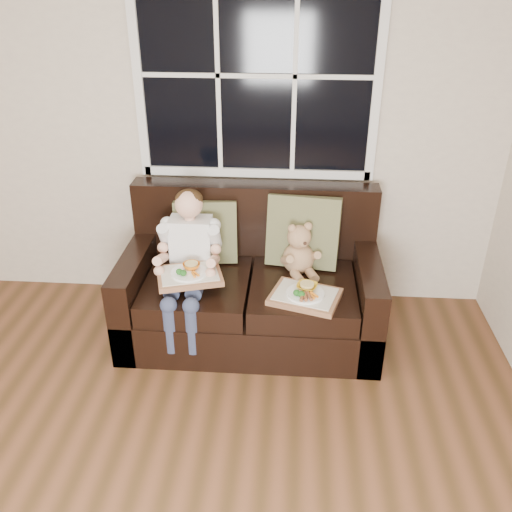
# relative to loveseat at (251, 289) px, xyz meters

# --- Properties ---
(window_back) EXTENTS (1.62, 0.04, 1.37)m
(window_back) POSITION_rel_loveseat_xyz_m (0.00, 0.46, 1.34)
(window_back) COLOR black
(window_back) RESTS_ON room_walls
(loveseat) EXTENTS (1.70, 0.92, 0.96)m
(loveseat) POSITION_rel_loveseat_xyz_m (0.00, 0.00, 0.00)
(loveseat) COLOR black
(loveseat) RESTS_ON ground
(pillow_left) EXTENTS (0.45, 0.24, 0.44)m
(pillow_left) POSITION_rel_loveseat_xyz_m (-0.33, 0.15, 0.35)
(pillow_left) COLOR olive
(pillow_left) RESTS_ON loveseat
(pillow_right) EXTENTS (0.51, 0.29, 0.50)m
(pillow_right) POSITION_rel_loveseat_xyz_m (0.34, 0.15, 0.38)
(pillow_right) COLOR olive
(pillow_right) RESTS_ON loveseat
(child) EXTENTS (0.40, 0.60, 0.90)m
(child) POSITION_rel_loveseat_xyz_m (-0.39, -0.12, 0.34)
(child) COLOR white
(child) RESTS_ON loveseat
(teddy_bear) EXTENTS (0.26, 0.31, 0.37)m
(teddy_bear) POSITION_rel_loveseat_xyz_m (0.31, 0.02, 0.29)
(teddy_bear) COLOR tan
(teddy_bear) RESTS_ON loveseat
(tray_left) EXTENTS (0.47, 0.40, 0.09)m
(tray_left) POSITION_rel_loveseat_xyz_m (-0.37, -0.27, 0.26)
(tray_left) COLOR #A56A4A
(tray_left) RESTS_ON child
(tray_right) EXTENTS (0.49, 0.42, 0.09)m
(tray_right) POSITION_rel_loveseat_xyz_m (0.36, -0.31, 0.17)
(tray_right) COLOR #A56A4A
(tray_right) RESTS_ON loveseat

